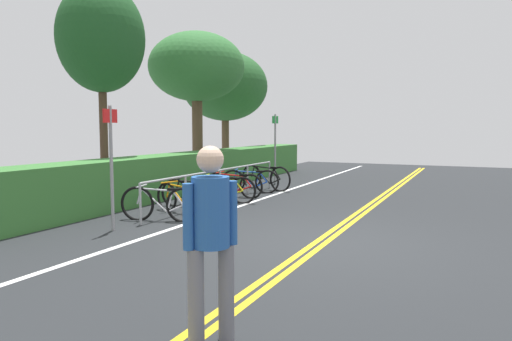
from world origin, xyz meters
name	(u,v)px	position (x,y,z in m)	size (l,w,h in m)	color
ground_plane	(322,243)	(0.00, 0.00, -0.03)	(34.10, 12.06, 0.05)	#232628
centre_line_yellow_inner	(327,242)	(0.00, -0.08, 0.00)	(30.69, 0.10, 0.00)	gold
centre_line_yellow_outer	(317,241)	(0.00, 0.08, 0.00)	(30.69, 0.10, 0.00)	gold
bike_lane_stripe_white	(179,226)	(0.00, 2.78, 0.00)	(30.69, 0.12, 0.00)	white
bike_rack	(220,177)	(2.86, 3.51, 0.61)	(6.19, 0.05, 0.82)	#9EA0A5
bicycle_0	(160,204)	(0.27, 3.41, 0.34)	(0.55, 1.63, 0.73)	black
bicycle_1	(181,199)	(1.13, 3.49, 0.32)	(0.59, 1.60, 0.69)	black
bicycle_2	(196,193)	(1.96, 3.65, 0.33)	(0.57, 1.64, 0.70)	black
bicycle_3	(222,189)	(2.83, 3.44, 0.33)	(0.46, 1.75, 0.70)	black
bicycle_4	(234,185)	(3.75, 3.60, 0.32)	(0.46, 1.69, 0.69)	black
bicycle_5	(250,181)	(4.65, 3.55, 0.33)	(0.66, 1.57, 0.71)	black
bicycle_6	(266,178)	(5.46, 3.43, 0.36)	(0.60, 1.79, 0.77)	black
pedestrian	(211,231)	(-3.89, -0.21, 0.98)	(0.41, 0.33, 1.70)	slate
sign_post_near	(111,156)	(-0.80, 3.65, 1.34)	(0.36, 0.06, 2.23)	gray
sign_post_far	(275,142)	(7.02, 3.79, 1.37)	(0.36, 0.07, 2.28)	gray
hedge_backdrop	(191,172)	(4.36, 5.33, 0.56)	(15.14, 1.02, 1.12)	#387533
tree_mid	(101,39)	(2.20, 6.61, 4.11)	(2.23, 2.23, 5.53)	#473323
tree_far_right	(197,68)	(6.13, 6.22, 3.80)	(3.15, 3.15, 4.96)	brown
tree_extra	(225,87)	(10.34, 7.48, 3.56)	(3.58, 3.58, 5.02)	brown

